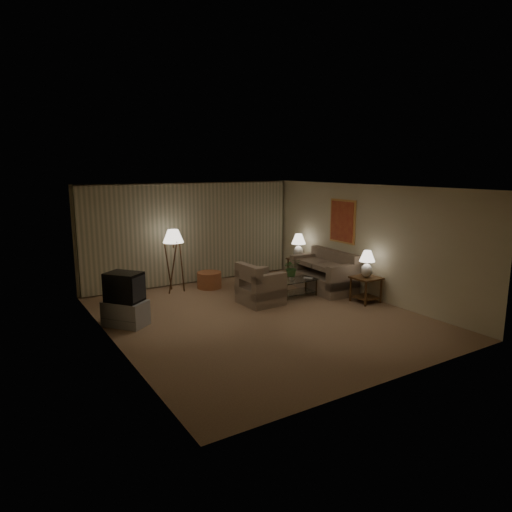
{
  "coord_description": "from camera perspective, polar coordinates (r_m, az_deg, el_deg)",
  "views": [
    {
      "loc": [
        -4.91,
        -7.77,
        3.11
      ],
      "look_at": [
        0.28,
        0.6,
        1.17
      ],
      "focal_mm": 32.0,
      "sensor_mm": 36.0,
      "label": 1
    }
  ],
  "objects": [
    {
      "name": "table_lamp_near",
      "position": [
        10.76,
        13.71,
        -0.67
      ],
      "size": [
        0.36,
        0.36,
        0.62
      ],
      "color": "silver",
      "rests_on": "side_table_near"
    },
    {
      "name": "room_shell",
      "position": [
        10.59,
        -3.78,
        3.73
      ],
      "size": [
        6.04,
        7.02,
        2.72
      ],
      "color": "beige",
      "rests_on": "ground"
    },
    {
      "name": "tv_cabinet",
      "position": [
        9.47,
        -15.98,
        -6.88
      ],
      "size": [
        1.32,
        1.31,
        0.5
      ],
      "primitive_type": "cube",
      "rotation": [
        0.0,
        0.0,
        -0.91
      ],
      "color": "#9B9B9D",
      "rests_on": "ground"
    },
    {
      "name": "armchair",
      "position": [
        10.48,
        0.57,
        -3.98
      ],
      "size": [
        0.96,
        0.92,
        0.75
      ],
      "rotation": [
        0.0,
        0.0,
        1.61
      ],
      "color": "#846D5E",
      "rests_on": "ground"
    },
    {
      "name": "sofa",
      "position": [
        11.75,
        8.38,
        -2.35
      ],
      "size": [
        1.88,
        1.09,
        0.79
      ],
      "rotation": [
        0.0,
        0.0,
        -1.63
      ],
      "color": "#846D5E",
      "rests_on": "ground"
    },
    {
      "name": "crt_tv",
      "position": [
        9.33,
        -16.16,
        -3.73
      ],
      "size": [
        1.14,
        1.13,
        0.57
      ],
      "primitive_type": "cube",
      "rotation": [
        0.0,
        0.0,
        -0.91
      ],
      "color": "black",
      "rests_on": "tv_cabinet"
    },
    {
      "name": "ground",
      "position": [
        9.7,
        0.47,
        -7.56
      ],
      "size": [
        7.0,
        7.0,
        0.0
      ],
      "primitive_type": "plane",
      "color": "tan",
      "rests_on": "ground"
    },
    {
      "name": "ottoman",
      "position": [
        11.93,
        -5.86,
        -2.99
      ],
      "size": [
        0.83,
        0.83,
        0.42
      ],
      "primitive_type": "cylinder",
      "rotation": [
        0.0,
        0.0,
        0.43
      ],
      "color": "#B06C3B",
      "rests_on": "ground"
    },
    {
      "name": "flowers",
      "position": [
        10.94,
        4.51,
        -1.26
      ],
      "size": [
        0.47,
        0.43,
        0.43
      ],
      "primitive_type": "imported",
      "rotation": [
        0.0,
        0.0,
        -0.26
      ],
      "color": "#39692E",
      "rests_on": "vase"
    },
    {
      "name": "side_table_far",
      "position": [
        12.79,
        5.29,
        -1.12
      ],
      "size": [
        0.54,
        0.45,
        0.6
      ],
      "color": "#351E0E",
      "rests_on": "ground"
    },
    {
      "name": "book",
      "position": [
        11.18,
        6.44,
        -2.84
      ],
      "size": [
        0.26,
        0.27,
        0.02
      ],
      "primitive_type": "imported",
      "rotation": [
        0.0,
        0.0,
        0.68
      ],
      "color": "olive",
      "rests_on": "coffee_table"
    },
    {
      "name": "table_lamp_far",
      "position": [
        12.67,
        5.34,
        1.52
      ],
      "size": [
        0.4,
        0.4,
        0.68
      ],
      "color": "silver",
      "rests_on": "side_table_far"
    },
    {
      "name": "vase",
      "position": [
        11.01,
        4.48,
        -2.71
      ],
      "size": [
        0.16,
        0.16,
        0.13
      ],
      "primitive_type": "imported",
      "rotation": [
        0.0,
        0.0,
        0.3
      ],
      "color": "white",
      "rests_on": "coffee_table"
    },
    {
      "name": "coffee_table",
      "position": [
        11.14,
        5.09,
        -3.64
      ],
      "size": [
        1.03,
        0.56,
        0.41
      ],
      "color": "silver",
      "rests_on": "ground"
    },
    {
      "name": "floor_lamp",
      "position": [
        11.56,
        -10.22,
        -0.44
      ],
      "size": [
        0.51,
        0.51,
        1.58
      ],
      "color": "#351E0E",
      "rests_on": "ground"
    },
    {
      "name": "side_table_near",
      "position": [
        10.88,
        13.58,
        -3.51
      ],
      "size": [
        0.58,
        0.58,
        0.6
      ],
      "color": "#351E0E",
      "rests_on": "ground"
    }
  ]
}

